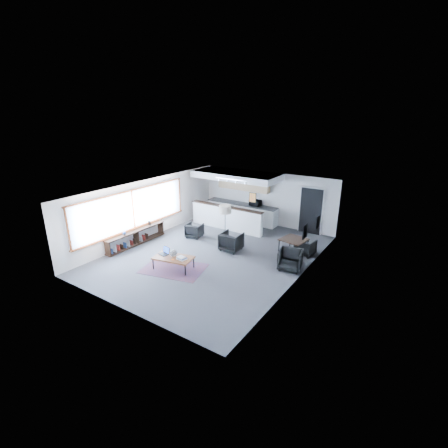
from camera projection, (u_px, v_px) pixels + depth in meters
The scene contains 21 objects.
room at pixel (214, 223), 12.40m from camera, with size 7.02×9.02×2.62m.
window at pixel (133, 210), 13.45m from camera, with size 0.10×5.95×1.66m.
console at pixel (135, 238), 13.62m from camera, with size 0.35×3.00×0.80m.
kitchenette at pixel (237, 197), 15.91m from camera, with size 4.20×1.96×2.60m.
doorway at pixel (311, 210), 14.75m from camera, with size 1.10×0.12×2.15m.
track_light at pixel (231, 180), 14.03m from camera, with size 1.60×0.07×0.15m.
wall_art_lower at pixel (305, 232), 10.82m from camera, with size 0.03×0.38×0.48m.
wall_art_upper at pixel (318, 222), 11.86m from camera, with size 0.03×0.34×0.44m.
kilim_rug at pixel (174, 268), 11.65m from camera, with size 2.49×1.99×0.01m.
coffee_table at pixel (173, 258), 11.51m from camera, with size 1.52×1.02×0.45m.
laptop at pixel (165, 252), 11.75m from camera, with size 0.40×0.35×0.25m.
ceramic_pot at pixel (173, 253), 11.52m from camera, with size 0.26×0.26×0.26m.
book_stack at pixel (182, 258), 11.32m from camera, with size 0.35×0.30×0.10m.
coaster at pixel (173, 260), 11.31m from camera, with size 0.11×0.11×0.01m.
armchair_left at pixel (194, 230), 14.46m from camera, with size 0.67×0.63×0.69m, color black.
armchair_right at pixel (231, 241), 13.07m from camera, with size 0.80×0.75×0.82m, color black.
floor_lamp at pixel (225, 211), 13.19m from camera, with size 0.63×0.63×1.75m.
dining_table at pixel (294, 241), 12.36m from camera, with size 1.02×1.02×0.75m.
dining_chair_near at pixel (290, 260), 11.50m from camera, with size 0.67×0.63×0.69m, color black.
dining_chair_far at pixel (305, 247), 12.72m from camera, with size 0.57×0.54×0.59m, color black.
microwave at pixel (255, 202), 15.95m from camera, with size 0.55×0.30×0.37m, color black.
Camera 1 is at (6.81, -9.54, 5.36)m, focal length 26.00 mm.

